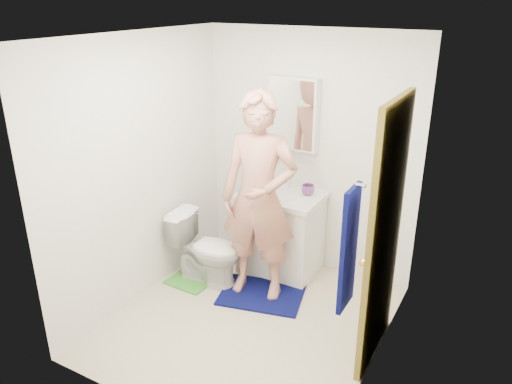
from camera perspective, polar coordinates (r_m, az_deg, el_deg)
floor at (r=4.54m, az=-0.82°, el=-14.53°), size 2.20×2.40×0.02m
ceiling at (r=3.66m, az=-1.04°, el=17.57°), size 2.20×2.40×0.02m
wall_back at (r=4.96m, az=6.11°, el=4.36°), size 2.20×0.02×2.40m
wall_front at (r=3.06m, az=-12.43°, el=-7.72°), size 2.20×0.02×2.40m
wall_left at (r=4.57m, az=-13.08°, el=2.33°), size 0.02×2.40×2.40m
wall_right at (r=3.56m, az=14.75°, el=-3.52°), size 0.02×2.40×2.40m
vanity_cabinet at (r=5.07m, az=2.86°, el=-4.90°), size 0.75×0.55×0.80m
countertop at (r=4.90m, az=2.95°, el=-0.46°), size 0.79×0.59×0.05m
sink_basin at (r=4.89m, az=2.95°, el=-0.29°), size 0.40×0.40×0.03m
faucet at (r=5.02m, az=3.88°, el=1.12°), size 0.03×0.03×0.12m
medicine_cabinet at (r=4.86m, az=4.32°, el=8.92°), size 0.50×0.12×0.70m
mirror_panel at (r=4.80m, az=4.00°, el=8.78°), size 0.46×0.01×0.66m
door at (r=3.78m, az=14.45°, el=-4.92°), size 0.05×0.80×2.05m
door_knob at (r=3.55m, az=12.30°, el=-7.95°), size 0.07×0.07×0.07m
towel at (r=3.07m, az=10.55°, el=-6.43°), size 0.03×0.24×0.80m
towel_hook at (r=2.88m, az=11.87°, el=0.77°), size 0.06×0.02×0.02m
toilet at (r=4.92m, az=-5.66°, el=-6.48°), size 0.72×0.44×0.71m
bath_mat at (r=4.84m, az=0.64°, el=-11.65°), size 0.87×0.71×0.02m
green_rug at (r=5.09m, az=-7.51°, el=-10.01°), size 0.43×0.37×0.02m
soap_dispenser at (r=4.94m, az=-0.47°, el=1.17°), size 0.09×0.09×0.18m
toothbrush_cup at (r=4.87m, az=5.96°, el=0.25°), size 0.14×0.14×0.10m
man at (r=4.44m, az=0.33°, el=-0.70°), size 0.77×0.58×1.92m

